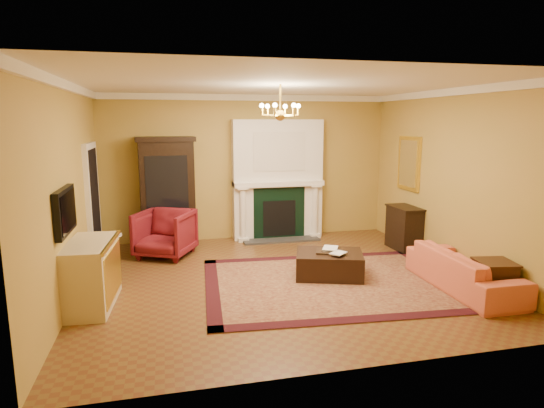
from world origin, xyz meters
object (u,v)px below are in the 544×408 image
object	(u,v)px
coral_sofa	(464,264)
leather_ottoman	(329,264)
china_cabinet	(167,194)
end_table	(494,281)
wingback_armchair	(165,231)
pedestal_table	(111,251)
console_table	(404,229)
commode	(91,274)

from	to	relation	value
coral_sofa	leather_ottoman	xyz separation A→B (m)	(-1.76, 0.96, -0.18)
china_cabinet	end_table	xyz separation A→B (m)	(4.40, -3.97, -0.77)
wingback_armchair	leather_ottoman	distance (m)	3.11
pedestal_table	leather_ottoman	world-z (taller)	pedestal_table
pedestal_table	coral_sofa	xyz separation A→B (m)	(5.17, -1.95, 0.01)
pedestal_table	wingback_armchair	bearing A→B (deg)	41.67
wingback_armchair	console_table	distance (m)	4.57
console_table	leather_ottoman	world-z (taller)	console_table
china_cabinet	coral_sofa	xyz separation A→B (m)	(4.24, -3.52, -0.65)
coral_sofa	leather_ottoman	distance (m)	2.01
china_cabinet	coral_sofa	distance (m)	5.55
coral_sofa	console_table	bearing A→B (deg)	-5.24
pedestal_table	coral_sofa	bearing A→B (deg)	-20.67
coral_sofa	pedestal_table	bearing A→B (deg)	69.95
pedestal_table	end_table	world-z (taller)	pedestal_table
wingback_armchair	pedestal_table	world-z (taller)	wingback_armchair
coral_sofa	end_table	xyz separation A→B (m)	(0.16, -0.45, -0.13)
commode	coral_sofa	world-z (taller)	commode
wingback_armchair	coral_sofa	size ratio (longest dim) A/B	0.48
pedestal_table	commode	world-z (taller)	commode
wingback_armchair	end_table	distance (m)	5.48
console_table	wingback_armchair	bearing A→B (deg)	171.35
commode	coral_sofa	size ratio (longest dim) A/B	0.60
coral_sofa	china_cabinet	bearing A→B (deg)	50.92
pedestal_table	console_table	size ratio (longest dim) A/B	0.80
coral_sofa	end_table	world-z (taller)	coral_sofa
china_cabinet	end_table	bearing A→B (deg)	-47.11
coral_sofa	console_table	distance (m)	2.16
pedestal_table	leather_ottoman	bearing A→B (deg)	-16.21
end_table	console_table	bearing A→B (deg)	88.68
wingback_armchair	china_cabinet	bearing A→B (deg)	111.38
console_table	china_cabinet	bearing A→B (deg)	161.39
console_table	leather_ottoman	distance (m)	2.32
commode	leather_ottoman	xyz separation A→B (m)	(3.53, 0.37, -0.24)
china_cabinet	leather_ottoman	xyz separation A→B (m)	(2.48, -2.56, -0.83)
console_table	coral_sofa	bearing A→B (deg)	-97.43
china_cabinet	pedestal_table	distance (m)	1.94
wingback_armchair	leather_ottoman	bearing A→B (deg)	-8.08
end_table	pedestal_table	bearing A→B (deg)	155.76
china_cabinet	console_table	world-z (taller)	china_cabinet
china_cabinet	end_table	distance (m)	5.98
china_cabinet	leather_ottoman	size ratio (longest dim) A/B	2.00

